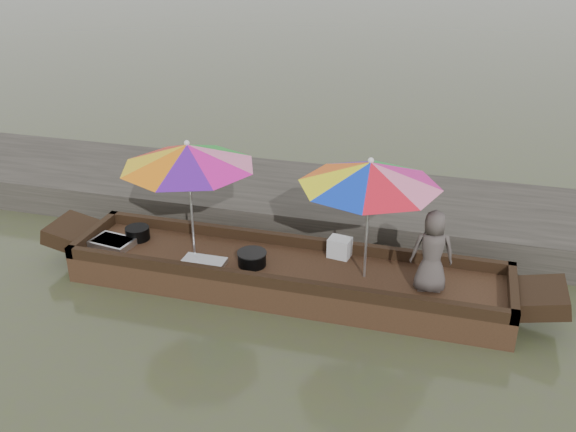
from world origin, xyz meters
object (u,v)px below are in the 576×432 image
(tray_crayfish, at_px, (113,243))
(supply_bag, at_px, (340,247))
(vendor, at_px, (432,251))
(charcoal_grill, at_px, (252,259))
(umbrella_stern, at_px, (367,220))
(tray_scallop, at_px, (203,264))
(cooking_pot, at_px, (138,233))
(umbrella_bow, at_px, (191,199))
(boat_hull, at_px, (286,277))

(tray_crayfish, bearing_deg, supply_bag, 10.23)
(supply_bag, distance_m, vendor, 1.35)
(charcoal_grill, bearing_deg, umbrella_stern, 4.25)
(tray_scallop, distance_m, vendor, 2.86)
(cooking_pot, distance_m, umbrella_stern, 3.25)
(tray_crayfish, height_order, tray_scallop, tray_crayfish)
(umbrella_stern, bearing_deg, vendor, -6.55)
(cooking_pot, height_order, tray_scallop, cooking_pot)
(tray_crayfish, xyz_separation_m, charcoal_grill, (1.98, 0.01, 0.04))
(tray_crayfish, xyz_separation_m, umbrella_bow, (1.14, 0.12, 0.73))
(tray_scallop, xyz_separation_m, supply_bag, (1.62, 0.72, 0.10))
(charcoal_grill, bearing_deg, cooking_pot, 171.49)
(vendor, xyz_separation_m, umbrella_stern, (-0.79, 0.09, 0.26))
(boat_hull, distance_m, tray_crayfish, 2.41)
(charcoal_grill, distance_m, vendor, 2.25)
(cooking_pot, bearing_deg, tray_crayfish, -130.12)
(tray_crayfish, bearing_deg, cooking_pot, 49.88)
(tray_crayfish, distance_m, tray_scallop, 1.39)
(boat_hull, xyz_separation_m, supply_bag, (0.61, 0.42, 0.30))
(vendor, distance_m, umbrella_bow, 3.06)
(cooking_pot, distance_m, vendor, 3.99)
(tray_crayfish, bearing_deg, umbrella_stern, 1.99)
(vendor, relative_size, umbrella_stern, 0.61)
(vendor, height_order, umbrella_stern, umbrella_stern)
(cooking_pot, xyz_separation_m, umbrella_stern, (3.17, -0.16, 0.69))
(tray_crayfish, relative_size, tray_scallop, 1.00)
(cooking_pot, relative_size, supply_bag, 1.17)
(cooking_pot, xyz_separation_m, vendor, (3.96, -0.25, 0.43))
(cooking_pot, relative_size, tray_crayfish, 0.59)
(umbrella_bow, xyz_separation_m, umbrella_stern, (2.26, 0.00, 0.00))
(umbrella_bow, bearing_deg, charcoal_grill, -7.18)
(tray_crayfish, distance_m, umbrella_stern, 3.48)
(cooking_pot, bearing_deg, umbrella_stern, -2.81)
(boat_hull, xyz_separation_m, charcoal_grill, (-0.42, -0.11, 0.26))
(boat_hull, height_order, supply_bag, supply_bag)
(cooking_pot, xyz_separation_m, charcoal_grill, (1.75, -0.26, -0.00))
(charcoal_grill, bearing_deg, vendor, 0.39)
(tray_scallop, xyz_separation_m, umbrella_stern, (2.02, 0.30, 0.74))
(cooking_pot, bearing_deg, charcoal_grill, -8.51)
(tray_scallop, height_order, vendor, vendor)
(charcoal_grill, relative_size, vendor, 0.35)
(tray_scallop, bearing_deg, boat_hull, 16.36)
(boat_hull, relative_size, tray_scallop, 10.10)
(cooking_pot, xyz_separation_m, umbrella_bow, (0.91, -0.16, 0.69))
(charcoal_grill, bearing_deg, umbrella_bow, 172.82)
(boat_hull, height_order, charcoal_grill, charcoal_grill)
(tray_crayfish, relative_size, supply_bag, 1.98)
(boat_hull, distance_m, cooking_pot, 2.18)
(cooking_pot, distance_m, supply_bag, 2.78)
(tray_scallop, bearing_deg, cooking_pot, 158.40)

